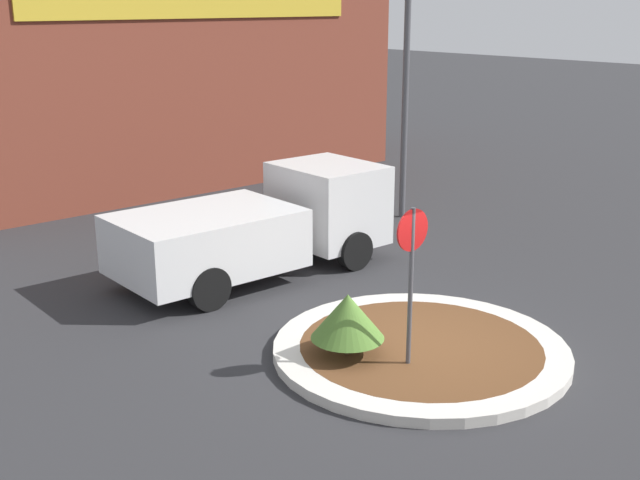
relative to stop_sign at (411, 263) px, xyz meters
name	(u,v)px	position (x,y,z in m)	size (l,w,h in m)	color
ground_plane	(420,355)	(0.63, 0.32, -1.76)	(120.00, 120.00, 0.00)	#2D2D30
traffic_island	(420,350)	(0.63, 0.32, -1.67)	(4.70, 4.70, 0.17)	beige
stop_sign	(411,263)	(0.00, 0.00, 0.00)	(0.63, 0.07, 2.58)	#4C4C51
island_shrub	(348,316)	(-0.48, 0.83, -0.96)	(1.14, 1.14, 0.99)	brown
utility_truck	(261,225)	(1.18, 5.18, -0.73)	(5.80, 2.49, 2.05)	silver
storefront_building	(150,78)	(4.35, 14.97, 1.35)	(14.87, 6.07, 6.20)	brown
light_pole	(406,82)	(6.65, 6.36, 1.71)	(0.70, 0.30, 5.86)	#4C4C51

